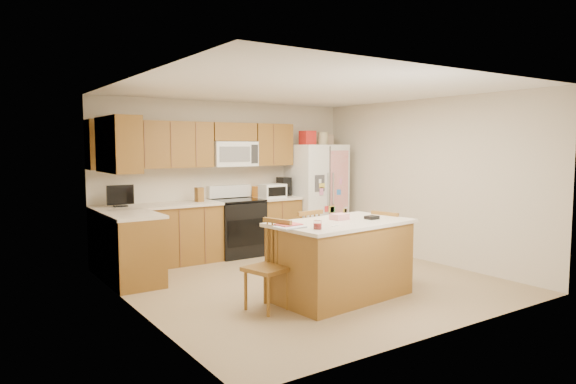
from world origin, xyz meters
TOP-DOWN VIEW (x-y plane):
  - ground at (0.00, 0.00)m, footprint 4.50×4.50m
  - room_shell at (0.00, 0.00)m, footprint 4.60×4.60m
  - cabinetry at (-0.98, 1.79)m, footprint 3.36×1.56m
  - stove at (0.00, 1.94)m, footprint 0.76×0.65m
  - refrigerator at (1.57, 1.87)m, footprint 0.90×0.79m
  - island at (-0.10, -0.79)m, footprint 1.80×1.13m
  - windsor_chair_left at (-1.04, -0.70)m, footprint 0.49×0.51m
  - windsor_chair_back at (-0.20, -0.16)m, footprint 0.47×0.45m
  - windsor_chair_right at (0.82, -0.69)m, footprint 0.47×0.48m

SIDE VIEW (x-z plane):
  - ground at x=0.00m, z-range 0.00..0.00m
  - windsor_chair_right at x=0.82m, z-range -0.03..0.93m
  - island at x=-0.10m, z-range -0.04..0.96m
  - windsor_chair_back at x=-0.20m, z-range -0.03..0.96m
  - windsor_chair_left at x=-1.04m, z-range -0.03..0.96m
  - stove at x=0.00m, z-range -0.09..1.04m
  - cabinetry at x=-0.98m, z-range -0.16..1.99m
  - refrigerator at x=1.57m, z-range -0.10..1.94m
  - room_shell at x=0.00m, z-range 0.18..2.70m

